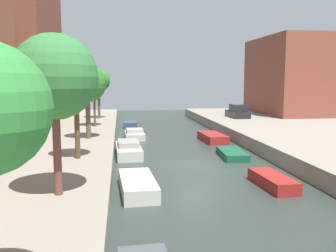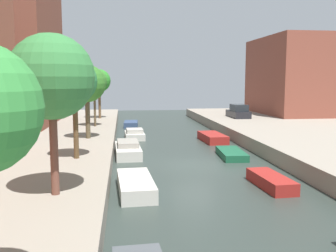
{
  "view_description": "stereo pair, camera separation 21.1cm",
  "coord_description": "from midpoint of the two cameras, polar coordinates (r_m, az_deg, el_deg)",
  "views": [
    {
      "loc": [
        -4.54,
        -22.24,
        5.27
      ],
      "look_at": [
        -0.43,
        9.83,
        1.24
      ],
      "focal_mm": 39.94,
      "sensor_mm": 36.0,
      "label": 1
    },
    {
      "loc": [
        -4.33,
        -22.27,
        5.27
      ],
      "look_at": [
        -0.43,
        9.83,
        1.24
      ],
      "focal_mm": 39.94,
      "sensor_mm": 36.0,
      "label": 2
    }
  ],
  "objects": [
    {
      "name": "ground_plane",
      "position": [
        23.29,
        3.88,
        -5.99
      ],
      "size": [
        84.0,
        84.0,
        0.0
      ],
      "primitive_type": "plane",
      "color": "#2D3833"
    },
    {
      "name": "moored_boat_left_2",
      "position": [
        17.83,
        -5.0,
        -8.98
      ],
      "size": [
        1.78,
        4.23,
        0.67
      ],
      "color": "beige",
      "rests_on": "ground_plane"
    },
    {
      "name": "low_block_right",
      "position": [
        50.33,
        19.33,
        7.23
      ],
      "size": [
        10.0,
        13.29,
        9.47
      ],
      "primitive_type": "cube",
      "color": "brown",
      "rests_on": "quay_right"
    },
    {
      "name": "moored_boat_left_4",
      "position": [
        33.46,
        -5.31,
        -1.31
      ],
      "size": [
        1.78,
        3.11,
        0.94
      ],
      "color": "beige",
      "rests_on": "ground_plane"
    },
    {
      "name": "street_tree_3",
      "position": [
        27.64,
        -12.44,
        6.27
      ],
      "size": [
        2.71,
        2.71,
        5.34
      ],
      "color": "brown",
      "rests_on": "quay_left"
    },
    {
      "name": "moored_boat_left_5",
      "position": [
        42.11,
        -5.9,
        0.29
      ],
      "size": [
        1.66,
        3.31,
        0.61
      ],
      "color": "#33476B",
      "rests_on": "ground_plane"
    },
    {
      "name": "street_tree_2",
      "position": [
        20.6,
        -14.19,
        6.57
      ],
      "size": [
        2.43,
        2.43,
        5.41
      ],
      "color": "brown",
      "rests_on": "quay_left"
    },
    {
      "name": "street_tree_4",
      "position": [
        34.73,
        -11.41,
        6.69
      ],
      "size": [
        2.32,
        2.32,
        5.29
      ],
      "color": "brown",
      "rests_on": "quay_left"
    },
    {
      "name": "street_tree_5",
      "position": [
        42.03,
        -10.7,
        6.76
      ],
      "size": [
        2.51,
        2.51,
        5.41
      ],
      "color": "brown",
      "rests_on": "quay_left"
    },
    {
      "name": "moored_boat_right_3",
      "position": [
        25.98,
        9.52,
        -4.18
      ],
      "size": [
        1.79,
        3.82,
        0.46
      ],
      "color": "#195638",
      "rests_on": "ground_plane"
    },
    {
      "name": "moored_boat_right_4",
      "position": [
        32.22,
        6.62,
        -1.76
      ],
      "size": [
        1.87,
        4.14,
        0.67
      ],
      "color": "maroon",
      "rests_on": "ground_plane"
    },
    {
      "name": "street_tree_1",
      "position": [
        14.16,
        -17.35,
        7.08
      ],
      "size": [
        3.12,
        3.12,
        5.93
      ],
      "color": "brown",
      "rests_on": "quay_left"
    },
    {
      "name": "moored_boat_left_3",
      "position": [
        26.19,
        -6.28,
        -3.57
      ],
      "size": [
        1.84,
        4.57,
        1.03
      ],
      "color": "beige",
      "rests_on": "ground_plane"
    },
    {
      "name": "parked_car",
      "position": [
        43.1,
        10.45,
        2.12
      ],
      "size": [
        1.8,
        4.03,
        1.5
      ],
      "color": "black",
      "rests_on": "quay_right"
    },
    {
      "name": "moored_boat_right_2",
      "position": [
        19.27,
        15.37,
        -8.1
      ],
      "size": [
        1.4,
        3.49,
        0.6
      ],
      "color": "maroon",
      "rests_on": "ground_plane"
    }
  ]
}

